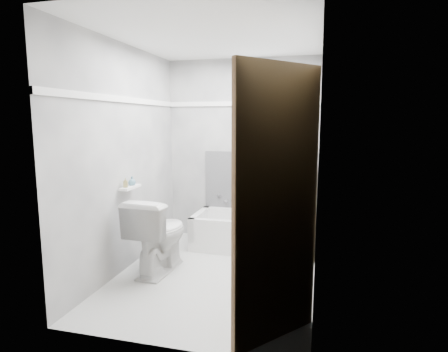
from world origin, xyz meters
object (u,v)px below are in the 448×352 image
(soap_bottle_b, at_px, (132,181))
(door, at_px, (312,220))
(toilet, at_px, (159,235))
(office_chair, at_px, (286,202))
(soap_bottle_a, at_px, (125,182))
(bathtub, at_px, (253,232))

(soap_bottle_b, bearing_deg, door, -34.12)
(toilet, height_order, soap_bottle_b, soap_bottle_b)
(office_chair, height_order, soap_bottle_b, office_chair)
(toilet, height_order, soap_bottle_a, soap_bottle_a)
(door, distance_m, soap_bottle_b, 2.32)
(bathtub, xyz_separation_m, door, (0.75, -2.21, 0.79))
(toilet, relative_size, soap_bottle_a, 8.20)
(door, bearing_deg, office_chair, 98.86)
(toilet, relative_size, door, 0.41)
(door, height_order, soap_bottle_b, door)
(office_chair, relative_size, door, 0.48)
(office_chair, bearing_deg, soap_bottle_a, -133.74)
(soap_bottle_a, bearing_deg, door, -31.16)
(office_chair, relative_size, soap_bottle_a, 9.74)
(bathtub, xyz_separation_m, soap_bottle_b, (-1.17, -0.91, 0.75))
(bathtub, bearing_deg, office_chair, 7.17)
(bathtub, relative_size, soap_bottle_b, 14.30)
(bathtub, bearing_deg, toilet, -131.54)
(bathtub, xyz_separation_m, soap_bottle_a, (-1.17, -1.05, 0.76))
(office_chair, distance_m, toilet, 1.62)
(office_chair, xyz_separation_m, soap_bottle_b, (-1.57, -0.96, 0.35))
(office_chair, relative_size, toilet, 1.19)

